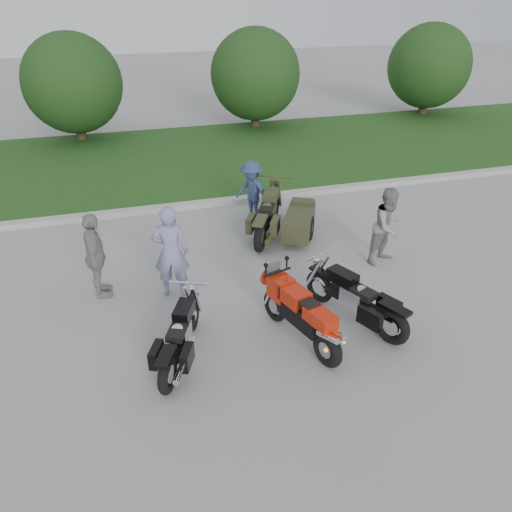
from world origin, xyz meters
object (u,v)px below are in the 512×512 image
object	(u,v)px
person_denim	(252,192)
person_grey	(388,226)
cruiser_right	(358,302)
person_back	(96,256)
sportbike_red	(302,314)
person_stripe	(171,252)
cruiser_left	(180,340)
cruiser_sidecar	(286,220)

from	to	relation	value
person_denim	person_grey	bearing A→B (deg)	9.23
cruiser_right	person_back	world-z (taller)	person_back
person_back	person_grey	bearing A→B (deg)	-92.69
sportbike_red	person_grey	distance (m)	3.57
person_stripe	person_grey	bearing A→B (deg)	-165.63
sportbike_red	cruiser_right	size ratio (longest dim) A/B	0.93
person_stripe	person_grey	distance (m)	4.71
sportbike_red	cruiser_left	xyz separation A→B (m)	(-2.07, 0.10, -0.16)
cruiser_right	person_back	xyz separation A→B (m)	(-4.47, 2.27, 0.42)
cruiser_sidecar	person_denim	world-z (taller)	person_denim
person_back	cruiser_left	bearing A→B (deg)	-152.74
cruiser_sidecar	person_stripe	distance (m)	3.47
cruiser_right	cruiser_sidecar	xyz separation A→B (m)	(-0.11, 3.65, -0.00)
person_stripe	cruiser_left	bearing A→B (deg)	98.95
sportbike_red	person_stripe	size ratio (longest dim) A/B	1.08
person_stripe	person_back	world-z (taller)	person_stripe
cruiser_left	cruiser_right	distance (m)	3.26
cruiser_left	person_grey	world-z (taller)	person_grey
person_grey	person_back	bearing A→B (deg)	155.48
sportbike_red	person_back	size ratio (longest dim) A/B	1.17
person_grey	person_denim	bearing A→B (deg)	106.67
person_stripe	person_back	distance (m)	1.45
sportbike_red	person_back	world-z (taller)	person_back
person_denim	person_stripe	bearing A→B (deg)	-68.77
cruiser_left	cruiser_right	bearing A→B (deg)	26.52
cruiser_left	person_grey	distance (m)	5.33
cruiser_right	person_denim	world-z (taller)	person_denim
cruiser_left	person_denim	bearing A→B (deg)	86.24
person_grey	person_back	distance (m)	6.12
cruiser_left	cruiser_sidecar	world-z (taller)	cruiser_sidecar
person_back	sportbike_red	bearing A→B (deg)	-126.94
person_back	cruiser_sidecar	bearing A→B (deg)	-72.05
cruiser_left	person_stripe	size ratio (longest dim) A/B	1.07
person_grey	person_back	size ratio (longest dim) A/B	0.98
person_denim	cruiser_right	bearing A→B (deg)	-21.42
cruiser_left	person_denim	world-z (taller)	person_denim
sportbike_red	cruiser_right	world-z (taller)	sportbike_red
cruiser_left	person_stripe	bearing A→B (deg)	109.05
cruiser_right	cruiser_left	bearing A→B (deg)	158.02
sportbike_red	person_stripe	world-z (taller)	person_stripe
sportbike_red	cruiser_left	bearing A→B (deg)	160.28
person_stripe	person_back	size ratio (longest dim) A/B	1.08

